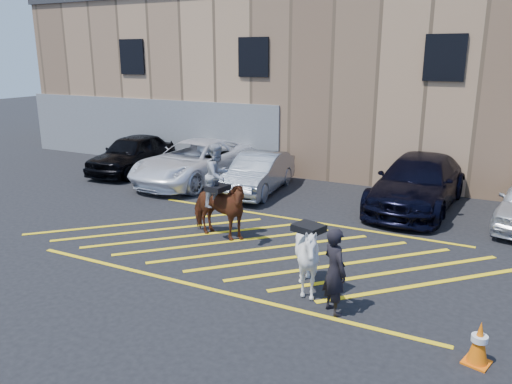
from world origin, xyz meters
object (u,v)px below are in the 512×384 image
at_px(mounted_bay, 218,201).
at_px(car_blue_suv, 418,183).
at_px(car_white_pickup, 195,162).
at_px(car_silver_sedan, 258,173).
at_px(car_black_suv, 133,154).
at_px(traffic_cone, 479,343).
at_px(handler, 335,271).
at_px(saddled_white, 308,257).

bearing_deg(mounted_bay, car_blue_suv, 51.23).
distance_m(car_blue_suv, mounted_bay, 6.70).
distance_m(car_white_pickup, car_silver_sedan, 2.82).
relative_size(car_black_suv, car_white_pickup, 0.81).
distance_m(car_silver_sedan, mounted_bay, 4.71).
relative_size(car_blue_suv, mounted_bay, 2.20).
bearing_deg(traffic_cone, car_silver_sedan, 135.48).
xyz_separation_m(car_silver_sedan, mounted_bay, (1.12, -4.57, 0.33)).
relative_size(car_black_suv, mounted_bay, 1.79).
height_order(car_silver_sedan, mounted_bay, mounted_bay).
relative_size(car_silver_sedan, handler, 2.49).
bearing_deg(traffic_cone, car_black_suv, 149.68).
distance_m(handler, mounted_bay, 4.67).
bearing_deg(handler, car_blue_suv, -51.34).
distance_m(car_white_pickup, mounted_bay, 6.22).
distance_m(car_blue_suv, traffic_cone, 8.51).
bearing_deg(car_black_suv, saddled_white, -38.72).
bearing_deg(saddled_white, handler, -33.53).
distance_m(saddled_white, traffic_cone, 3.43).
relative_size(car_white_pickup, saddled_white, 3.20).
distance_m(car_blue_suv, handler, 7.65).
distance_m(car_silver_sedan, handler, 8.66).
xyz_separation_m(car_blue_suv, handler, (-0.21, -7.65, 0.03)).
height_order(car_white_pickup, saddled_white, saddled_white).
bearing_deg(car_black_suv, handler, -38.69).
relative_size(handler, saddled_white, 0.95).
xyz_separation_m(car_white_pickup, handler, (7.91, -7.24, 0.06)).
bearing_deg(handler, car_black_suv, 6.38).
height_order(car_silver_sedan, traffic_cone, car_silver_sedan).
bearing_deg(car_silver_sedan, traffic_cone, -50.49).
xyz_separation_m(car_black_suv, car_silver_sedan, (6.00, -0.46, -0.08)).
bearing_deg(car_blue_suv, handler, -87.95).
relative_size(car_white_pickup, mounted_bay, 2.22).
relative_size(car_silver_sedan, car_blue_suv, 0.75).
xyz_separation_m(car_black_suv, mounted_bay, (7.13, -5.03, 0.25)).
relative_size(car_black_suv, saddled_white, 2.58).
bearing_deg(saddled_white, car_blue_suv, 82.68).
relative_size(car_black_suv, handler, 2.71).
height_order(mounted_bay, saddled_white, mounted_bay).
xyz_separation_m(car_black_suv, car_blue_suv, (11.32, 0.19, 0.03)).
height_order(mounted_bay, traffic_cone, mounted_bay).
bearing_deg(handler, car_silver_sedan, -13.62).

